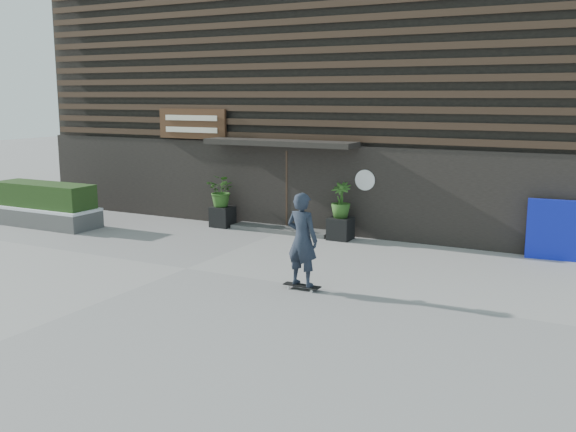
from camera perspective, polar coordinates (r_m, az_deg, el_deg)
The scene contains 12 objects.
ground at distance 14.91m, azimuth -8.89°, elevation -4.57°, with size 80.00×80.00×0.00m, color gray.
entrance_step at distance 18.69m, azimuth -0.52°, elevation -1.18°, with size 3.00×0.80×0.12m, color #474644.
planter_pot_left at distance 19.43m, azimuth -5.75°, elevation -0.06°, with size 0.60×0.60×0.60m, color black.
bamboo_left at distance 19.30m, azimuth -5.79°, elevation 2.22°, with size 0.86×0.75×0.96m, color #2D591E.
planter_pot_right at distance 17.66m, azimuth 4.62°, elevation -1.10°, with size 0.60×0.60×0.60m, color black.
bamboo_right at distance 17.52m, azimuth 4.66°, elevation 1.39°, with size 0.54×0.54×0.96m, color #2D591E.
raised_bed at distance 20.83m, azimuth -20.48°, elevation -0.10°, with size 3.50×1.20×0.50m, color #494947.
snow_layer at distance 20.79m, azimuth -20.53°, elevation 0.69°, with size 3.50×1.20×0.08m, color white.
hedge at distance 20.73m, azimuth -20.60°, elevation 1.75°, with size 3.30×1.00×0.70m, color #1D3613.
blue_tarp at distance 16.59m, azimuth 22.81°, elevation -1.18°, with size 1.54×0.12×1.44m, color #0D17B4.
building at distance 23.17m, azimuth 5.82°, elevation 10.82°, with size 18.00×11.00×8.00m.
skateboarder at distance 12.92m, azimuth 1.25°, elevation -2.08°, with size 0.78×0.55×1.98m.
Camera 1 is at (8.61, -11.55, 3.85)m, focal length 40.57 mm.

